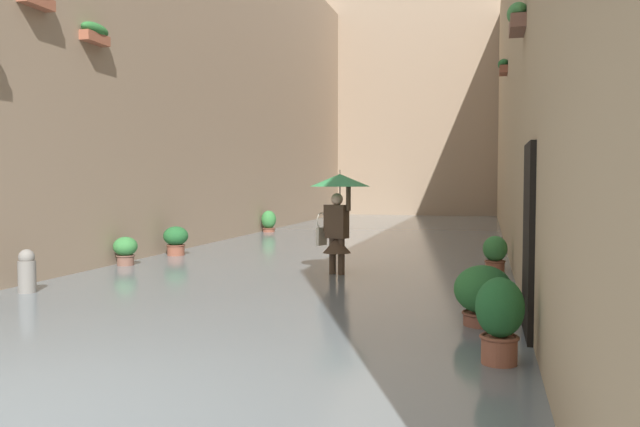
{
  "coord_description": "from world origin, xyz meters",
  "views": [
    {
      "loc": [
        -3.32,
        3.82,
        1.8
      ],
      "look_at": [
        -0.31,
        -7.83,
        1.19
      ],
      "focal_mm": 36.23,
      "sensor_mm": 36.0,
      "label": 1
    }
  ],
  "objects_px": {
    "potted_plant_far_right": "(269,222)",
    "potted_plant_near_right": "(125,252)",
    "potted_plant_near_left": "(483,296)",
    "mooring_bollard": "(27,276)",
    "person_wading": "(338,203)",
    "potted_plant_mid_right": "(176,241)",
    "potted_plant_mid_left": "(495,255)",
    "potted_plant_far_left": "(500,322)"
  },
  "relations": [
    {
      "from": "potted_plant_near_right",
      "to": "potted_plant_mid_left",
      "type": "height_order",
      "value": "potted_plant_mid_left"
    },
    {
      "from": "potted_plant_near_left",
      "to": "potted_plant_far_right",
      "type": "bearing_deg",
      "value": -60.86
    },
    {
      "from": "potted_plant_far_left",
      "to": "potted_plant_near_right",
      "type": "xyz_separation_m",
      "value": [
        6.97,
        -5.23,
        -0.12
      ]
    },
    {
      "from": "potted_plant_near_right",
      "to": "mooring_bollard",
      "type": "xyz_separation_m",
      "value": [
        -0.27,
        3.13,
        -0.02
      ]
    },
    {
      "from": "potted_plant_far_left",
      "to": "potted_plant_near_right",
      "type": "distance_m",
      "value": 8.71
    },
    {
      "from": "potted_plant_mid_right",
      "to": "potted_plant_near_left",
      "type": "distance_m",
      "value": 8.6
    },
    {
      "from": "potted_plant_near_left",
      "to": "potted_plant_far_left",
      "type": "distance_m",
      "value": 1.58
    },
    {
      "from": "potted_plant_far_left",
      "to": "potted_plant_mid_left",
      "type": "relative_size",
      "value": 1.17
    },
    {
      "from": "mooring_bollard",
      "to": "potted_plant_near_left",
      "type": "bearing_deg",
      "value": 175.32
    },
    {
      "from": "potted_plant_near_left",
      "to": "potted_plant_near_right",
      "type": "distance_m",
      "value": 7.74
    },
    {
      "from": "potted_plant_near_left",
      "to": "potted_plant_near_right",
      "type": "relative_size",
      "value": 1.18
    },
    {
      "from": "potted_plant_far_left",
      "to": "potted_plant_mid_left",
      "type": "xyz_separation_m",
      "value": [
        -0.03,
        -6.16,
        -0.09
      ]
    },
    {
      "from": "person_wading",
      "to": "potted_plant_near_right",
      "type": "height_order",
      "value": "person_wading"
    },
    {
      "from": "person_wading",
      "to": "potted_plant_mid_right",
      "type": "bearing_deg",
      "value": -25.14
    },
    {
      "from": "potted_plant_mid_right",
      "to": "potted_plant_far_left",
      "type": "height_order",
      "value": "potted_plant_far_left"
    },
    {
      "from": "person_wading",
      "to": "potted_plant_far_right",
      "type": "bearing_deg",
      "value": -63.67
    },
    {
      "from": "potted_plant_far_right",
      "to": "potted_plant_mid_right",
      "type": "bearing_deg",
      "value": 91.35
    },
    {
      "from": "person_wading",
      "to": "potted_plant_mid_left",
      "type": "height_order",
      "value": "person_wading"
    },
    {
      "from": "potted_plant_near_right",
      "to": "mooring_bollard",
      "type": "bearing_deg",
      "value": 94.89
    },
    {
      "from": "potted_plant_mid_right",
      "to": "potted_plant_near_right",
      "type": "height_order",
      "value": "potted_plant_mid_right"
    },
    {
      "from": "potted_plant_mid_right",
      "to": "mooring_bollard",
      "type": "distance_m",
      "value": 4.92
    },
    {
      "from": "potted_plant_near_left",
      "to": "potted_plant_far_left",
      "type": "xyz_separation_m",
      "value": [
        -0.15,
        1.57,
        0.05
      ]
    },
    {
      "from": "potted_plant_near_right",
      "to": "potted_plant_mid_left",
      "type": "distance_m",
      "value": 7.06
    },
    {
      "from": "potted_plant_mid_right",
      "to": "potted_plant_mid_left",
      "type": "distance_m",
      "value": 6.89
    },
    {
      "from": "potted_plant_far_right",
      "to": "mooring_bollard",
      "type": "relative_size",
      "value": 1.06
    },
    {
      "from": "potted_plant_far_left",
      "to": "mooring_bollard",
      "type": "distance_m",
      "value": 7.03
    },
    {
      "from": "potted_plant_near_right",
      "to": "potted_plant_near_left",
      "type": "bearing_deg",
      "value": 151.75
    },
    {
      "from": "person_wading",
      "to": "potted_plant_near_right",
      "type": "distance_m",
      "value": 4.43
    },
    {
      "from": "potted_plant_near_right",
      "to": "mooring_bollard",
      "type": "relative_size",
      "value": 0.89
    },
    {
      "from": "person_wading",
      "to": "potted_plant_far_left",
      "type": "relative_size",
      "value": 2.14
    },
    {
      "from": "potted_plant_far_right",
      "to": "potted_plant_mid_left",
      "type": "bearing_deg",
      "value": 132.54
    },
    {
      "from": "person_wading",
      "to": "potted_plant_far_right",
      "type": "xyz_separation_m",
      "value": [
        4.31,
        -8.71,
        -0.96
      ]
    },
    {
      "from": "potted_plant_far_right",
      "to": "potted_plant_near_right",
      "type": "xyz_separation_m",
      "value": [
        0.0,
        8.55,
        -0.04
      ]
    },
    {
      "from": "person_wading",
      "to": "mooring_bollard",
      "type": "height_order",
      "value": "person_wading"
    },
    {
      "from": "mooring_bollard",
      "to": "potted_plant_near_right",
      "type": "bearing_deg",
      "value": -85.11
    },
    {
      "from": "potted_plant_near_right",
      "to": "potted_plant_mid_right",
      "type": "bearing_deg",
      "value": -95.21
    },
    {
      "from": "person_wading",
      "to": "potted_plant_far_left",
      "type": "xyz_separation_m",
      "value": [
        -2.65,
        5.07,
        -0.88
      ]
    },
    {
      "from": "potted_plant_near_left",
      "to": "mooring_bollard",
      "type": "bearing_deg",
      "value": -4.68
    },
    {
      "from": "potted_plant_far_right",
      "to": "potted_plant_near_left",
      "type": "xyz_separation_m",
      "value": [
        -6.81,
        12.22,
        0.03
      ]
    },
    {
      "from": "person_wading",
      "to": "potted_plant_mid_right",
      "type": "relative_size",
      "value": 2.53
    },
    {
      "from": "potted_plant_far_right",
      "to": "potted_plant_near_left",
      "type": "distance_m",
      "value": 13.99
    },
    {
      "from": "potted_plant_far_left",
      "to": "person_wading",
      "type": "bearing_deg",
      "value": -62.39
    }
  ]
}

